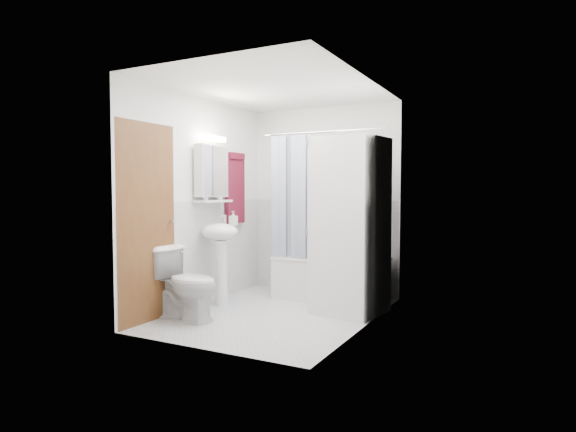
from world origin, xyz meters
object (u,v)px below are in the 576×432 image
at_px(bathtub, 331,276).
at_px(toilet, 186,284).
at_px(sink, 220,245).
at_px(washer_dryer, 350,226).

bearing_deg(bathtub, toilet, -122.43).
distance_m(bathtub, sink, 1.40).
height_order(washer_dryer, toilet, washer_dryer).
relative_size(bathtub, washer_dryer, 0.71).
bearing_deg(toilet, bathtub, -28.55).
xyz_separation_m(bathtub, toilet, (-0.98, -1.54, 0.08)).
xyz_separation_m(bathtub, sink, (-1.01, -0.88, 0.42)).
bearing_deg(washer_dryer, toilet, -135.29).
bearing_deg(washer_dryer, bathtub, 138.40).
xyz_separation_m(sink, washer_dryer, (1.43, 0.38, 0.24)).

